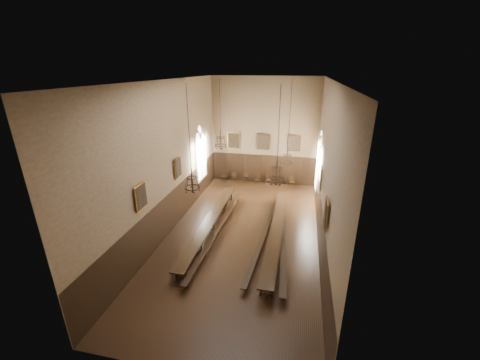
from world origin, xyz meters
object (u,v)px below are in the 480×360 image
(table_right, at_px, (277,234))
(chair_3, at_px, (257,181))
(chair_2, at_px, (246,180))
(chandelier_front_left, at_px, (192,181))
(chandelier_front_right, at_px, (277,173))
(bench_right_inner, at_px, (264,235))
(chair_1, at_px, (234,179))
(chandelier_back_right, at_px, (288,156))
(bench_right_outer, at_px, (283,235))
(table_left, at_px, (210,225))
(chair_0, at_px, (224,178))
(chair_4, at_px, (268,182))
(bench_left_outer, at_px, (203,227))
(bench_left_inner, at_px, (218,230))
(chandelier_back_left, at_px, (221,141))
(chair_6, at_px, (291,183))

(table_right, distance_m, chair_3, 9.09)
(chair_2, distance_m, chandelier_front_left, 12.18)
(chandelier_front_right, bearing_deg, chair_2, 107.22)
(chair_2, bearing_deg, bench_right_inner, -84.70)
(table_right, relative_size, chair_1, 11.71)
(chair_1, xyz_separation_m, chair_3, (2.13, -0.03, -0.01))
(table_right, xyz_separation_m, chandelier_back_right, (0.24, 2.96, 3.94))
(bench_right_outer, relative_size, chandelier_back_right, 2.06)
(table_left, distance_m, chair_0, 8.62)
(chair_3, relative_size, chair_4, 0.94)
(bench_right_inner, relative_size, chandelier_back_right, 1.88)
(table_left, bearing_deg, bench_left_outer, 179.12)
(bench_left_outer, relative_size, chair_4, 9.89)
(bench_left_outer, height_order, chair_4, chair_4)
(bench_left_outer, height_order, chair_1, chair_1)
(chair_2, relative_size, chair_4, 1.01)
(bench_left_inner, bearing_deg, chair_4, 77.19)
(chair_0, bearing_deg, chair_3, 7.66)
(bench_right_inner, bearing_deg, chandelier_back_left, 137.66)
(chair_1, distance_m, chandelier_front_right, 13.34)
(chair_6, relative_size, chandelier_front_left, 0.18)
(chair_2, xyz_separation_m, chandelier_back_right, (3.76, -5.84, 4.07))
(bench_right_inner, xyz_separation_m, chair_3, (-1.76, 8.83, -0.02))
(table_left, distance_m, table_right, 4.14)
(bench_left_outer, bearing_deg, chair_0, 95.97)
(chair_3, bearing_deg, chair_6, 6.32)
(bench_left_outer, xyz_separation_m, chandelier_front_left, (0.58, -2.81, 4.21))
(bench_left_inner, xyz_separation_m, chandelier_front_left, (-0.49, -2.54, 4.17))
(table_left, xyz_separation_m, bench_right_inner, (3.42, -0.26, -0.13))
(chair_2, bearing_deg, table_right, -80.40)
(chair_1, bearing_deg, chandelier_back_left, -96.19)
(table_left, relative_size, bench_right_inner, 1.06)
(chair_3, xyz_separation_m, chandelier_front_right, (2.53, -11.46, 4.93))
(chair_1, bearing_deg, bench_left_inner, -94.14)
(chair_4, height_order, chandelier_front_right, chandelier_front_right)
(chair_4, height_order, chandelier_back_right, chandelier_back_right)
(chair_0, height_order, chandelier_front_left, chandelier_front_left)
(chandelier_back_left, xyz_separation_m, chandelier_back_right, (4.37, -0.07, -0.74))
(table_left, height_order, chair_0, chair_0)
(table_left, relative_size, chair_2, 11.25)
(table_left, xyz_separation_m, chandelier_back_left, (0.00, 2.85, 4.69))
(bench_right_inner, height_order, chair_4, chair_4)
(chair_1, distance_m, chair_3, 2.13)
(chair_0, bearing_deg, bench_right_inner, -54.94)
(bench_right_outer, height_order, chandelier_back_left, chandelier_back_left)
(table_left, distance_m, chandelier_front_right, 6.98)
(bench_left_inner, height_order, chandelier_front_right, chandelier_front_right)
(chair_3, xyz_separation_m, chair_6, (2.96, -0.00, 0.02))
(bench_left_outer, relative_size, chair_2, 9.82)
(chair_1, relative_size, chandelier_back_right, 0.17)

